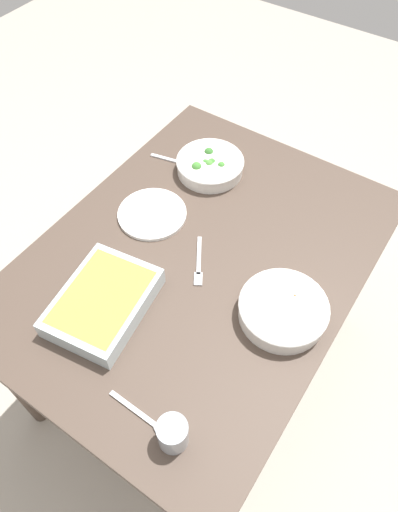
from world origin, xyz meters
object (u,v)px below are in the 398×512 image
(stew_bowl, at_px, (283,310))
(fork_on_table, at_px, (199,264))
(spoon_by_broccoli, at_px, (180,162))
(drink_cup, at_px, (173,434))
(spoon_spare, at_px, (147,419))
(broccoli_bowl, at_px, (210,165))
(side_plate, at_px, (152,214))
(baking_dish, at_px, (103,301))
(spoon_by_stew, at_px, (266,311))

(stew_bowl, relative_size, fork_on_table, 1.53)
(spoon_by_broccoli, bearing_deg, drink_cup, 34.47)
(drink_cup, height_order, spoon_spare, drink_cup)
(broccoli_bowl, xyz_separation_m, side_plate, (0.27, -0.04, -0.02))
(stew_bowl, height_order, baking_dish, same)
(side_plate, height_order, spoon_by_stew, side_plate)
(spoon_by_broccoli, xyz_separation_m, fork_on_table, (0.33, 0.30, -0.00))
(stew_bowl, bearing_deg, fork_on_table, -93.05)
(stew_bowl, relative_size, spoon_by_broccoli, 1.39)
(stew_bowl, xyz_separation_m, baking_dish, (0.25, -0.42, 0.00))
(drink_cup, bearing_deg, broccoli_bowl, -152.03)
(spoon_by_stew, bearing_deg, baking_dish, -57.62)
(drink_cup, height_order, spoon_by_stew, drink_cup)
(broccoli_bowl, xyz_separation_m, spoon_by_broccoli, (0.02, -0.11, -0.02))
(spoon_by_stew, bearing_deg, stew_bowl, 109.00)
(drink_cup, height_order, side_plate, drink_cup)
(fork_on_table, bearing_deg, broccoli_bowl, -151.36)
(stew_bowl, relative_size, baking_dish, 0.74)
(spoon_spare, bearing_deg, broccoli_bowl, -156.58)
(side_plate, bearing_deg, spoon_spare, 36.42)
(spoon_by_stew, relative_size, spoon_spare, 0.98)
(side_plate, relative_size, spoon_spare, 1.26)
(spoon_spare, bearing_deg, spoon_by_stew, 167.70)
(broccoli_bowl, relative_size, spoon_by_stew, 1.35)
(broccoli_bowl, xyz_separation_m, baking_dish, (0.62, 0.06, 0.00))
(side_plate, bearing_deg, broccoli_bowl, 171.58)
(side_plate, height_order, spoon_spare, side_plate)
(stew_bowl, bearing_deg, baking_dish, -58.80)
(spoon_by_broccoli, bearing_deg, side_plate, 15.02)
(stew_bowl, height_order, spoon_spare, stew_bowl)
(fork_on_table, bearing_deg, stew_bowl, 86.95)
(drink_cup, distance_m, side_plate, 0.70)
(spoon_spare, bearing_deg, baking_dish, -121.81)
(spoon_by_stew, bearing_deg, spoon_spare, -12.30)
(spoon_spare, bearing_deg, side_plate, -143.58)
(broccoli_bowl, xyz_separation_m, drink_cup, (0.80, 0.42, 0.01))
(spoon_by_stew, bearing_deg, drink_cup, -1.59)
(broccoli_bowl, height_order, side_plate, broccoli_bowl)
(baking_dish, bearing_deg, side_plate, -163.68)
(side_plate, distance_m, fork_on_table, 0.25)
(baking_dish, distance_m, side_plate, 0.36)
(stew_bowl, relative_size, broccoli_bowl, 1.05)
(baking_dish, xyz_separation_m, spoon_by_broccoli, (-0.60, -0.17, -0.03))
(spoon_spare, bearing_deg, drink_cup, 89.05)
(broccoli_bowl, bearing_deg, spoon_by_stew, 48.66)
(drink_cup, distance_m, spoon_spare, 0.09)
(spoon_by_stew, height_order, fork_on_table, spoon_by_stew)
(spoon_by_broccoli, relative_size, fork_on_table, 1.10)
(side_plate, relative_size, spoon_by_stew, 1.28)
(stew_bowl, bearing_deg, drink_cup, -6.95)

